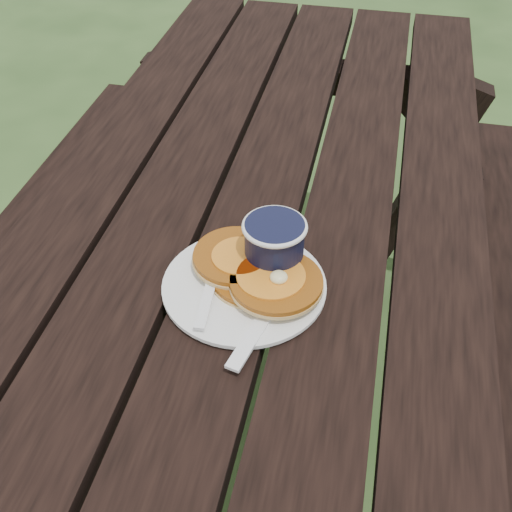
% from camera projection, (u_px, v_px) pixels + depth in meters
% --- Properties ---
extents(ground, '(60.00, 60.00, 0.00)m').
position_uv_depth(ground, '(258.00, 445.00, 1.58)').
color(ground, '#28431C').
rests_on(ground, ground).
extents(picnic_table, '(1.36, 1.80, 0.75)m').
position_uv_depth(picnic_table, '(258.00, 349.00, 1.34)').
color(picnic_table, black).
rests_on(picnic_table, ground).
extents(plate, '(0.25, 0.25, 0.01)m').
position_uv_depth(plate, '(244.00, 286.00, 0.92)').
color(plate, white).
rests_on(plate, picnic_table).
extents(pancake_stack, '(0.20, 0.17, 0.04)m').
position_uv_depth(pancake_stack, '(257.00, 272.00, 0.92)').
color(pancake_stack, '#995011').
rests_on(pancake_stack, plate).
extents(knife, '(0.06, 0.18, 0.00)m').
position_uv_depth(knife, '(262.00, 321.00, 0.86)').
color(knife, white).
rests_on(knife, plate).
extents(fork, '(0.04, 0.16, 0.01)m').
position_uv_depth(fork, '(207.00, 300.00, 0.88)').
color(fork, white).
rests_on(fork, plate).
extents(coffee_cup, '(0.09, 0.09, 0.09)m').
position_uv_depth(coffee_cup, '(274.00, 244.00, 0.92)').
color(coffee_cup, black).
rests_on(coffee_cup, picnic_table).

